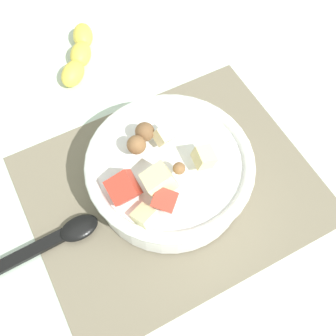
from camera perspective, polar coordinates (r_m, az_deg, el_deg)
ground_plane at (r=0.64m, az=0.45°, el=-2.78°), size 2.40×2.40×0.00m
placemat at (r=0.63m, az=0.45°, el=-2.66°), size 0.42×0.34×0.01m
salad_bowl at (r=0.60m, az=-0.08°, el=-0.52°), size 0.24×0.24×0.11m
serving_spoon at (r=0.61m, az=-14.97°, el=-9.46°), size 0.19×0.04×0.01m
banana_whole at (r=0.79m, az=-12.07°, el=14.93°), size 0.11×0.14×0.04m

